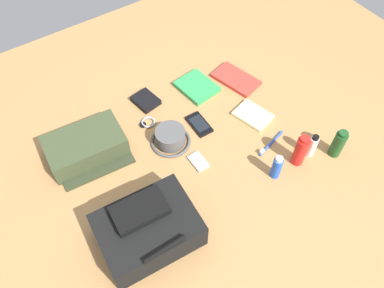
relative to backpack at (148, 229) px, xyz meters
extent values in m
cube|color=#A37544|center=(-0.33, -0.22, -0.08)|extent=(2.64, 2.02, 0.02)
cube|color=black|center=(0.00, 0.00, 0.00)|extent=(0.34, 0.26, 0.12)
cube|color=black|center=(0.00, -0.04, 0.07)|extent=(0.19, 0.12, 0.03)
cylinder|color=black|center=(0.00, 0.12, 0.07)|extent=(0.15, 0.02, 0.02)
cube|color=#384228|center=(0.03, -0.44, -0.02)|extent=(0.31, 0.21, 0.10)
cube|color=#2C3520|center=(0.03, -0.34, -0.06)|extent=(0.29, 0.09, 0.01)
cylinder|color=#4D4D4D|center=(-0.28, -0.30, -0.03)|extent=(0.12, 0.12, 0.06)
torus|color=#4D4D4D|center=(-0.28, -0.30, -0.06)|extent=(0.16, 0.16, 0.01)
cylinder|color=#19471E|center=(-0.79, 0.11, -0.01)|extent=(0.05, 0.05, 0.12)
cylinder|color=#19471E|center=(-0.79, 0.11, 0.06)|extent=(0.04, 0.04, 0.01)
cylinder|color=white|center=(-0.71, 0.05, -0.02)|extent=(0.03, 0.03, 0.10)
cylinder|color=black|center=(-0.71, 0.05, 0.04)|extent=(0.02, 0.02, 0.01)
cylinder|color=red|center=(-0.64, 0.05, 0.00)|extent=(0.05, 0.05, 0.14)
cylinder|color=red|center=(-0.64, 0.05, 0.08)|extent=(0.04, 0.04, 0.01)
cylinder|color=blue|center=(-0.53, 0.05, -0.01)|extent=(0.04, 0.04, 0.10)
cylinder|color=silver|center=(-0.53, 0.05, 0.04)|extent=(0.03, 0.03, 0.01)
cube|color=red|center=(-0.71, -0.44, -0.06)|extent=(0.17, 0.23, 0.02)
cube|color=white|center=(-0.71, -0.44, -0.06)|extent=(0.16, 0.22, 0.01)
cube|color=#2D934C|center=(-0.54, -0.50, -0.06)|extent=(0.16, 0.19, 0.02)
cube|color=white|center=(-0.54, -0.50, -0.06)|extent=(0.15, 0.18, 0.01)
cube|color=black|center=(-0.42, -0.31, -0.06)|extent=(0.07, 0.12, 0.01)
cube|color=black|center=(-0.42, -0.31, -0.05)|extent=(0.06, 0.09, 0.00)
cube|color=#B7B7BC|center=(-0.31, -0.16, -0.06)|extent=(0.05, 0.08, 0.01)
cylinder|color=silver|center=(-0.31, -0.18, -0.06)|extent=(0.03, 0.03, 0.00)
torus|color=#99999E|center=(-0.25, -0.44, -0.06)|extent=(0.06, 0.06, 0.01)
cylinder|color=black|center=(-0.23, -0.44, -0.06)|extent=(0.03, 0.03, 0.01)
cylinder|color=blue|center=(-0.61, -0.07, -0.06)|extent=(0.16, 0.05, 0.01)
cube|color=white|center=(-0.55, -0.05, -0.05)|extent=(0.02, 0.02, 0.01)
cube|color=black|center=(-0.30, -0.55, -0.05)|extent=(0.11, 0.12, 0.02)
cube|color=beige|center=(-0.64, -0.22, -0.06)|extent=(0.15, 0.17, 0.02)
camera|label=1|loc=(0.17, 0.52, 1.21)|focal=36.02mm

